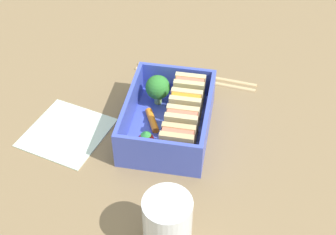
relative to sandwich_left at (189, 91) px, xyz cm
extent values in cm
cube|color=olive|center=(5.60, -2.32, -4.56)|extent=(120.00, 120.00, 2.00)
cube|color=#4254C4|center=(5.60, -2.32, -2.96)|extent=(16.73, 12.11, 1.20)
cube|color=#4254C4|center=(5.60, 3.44, 0.03)|extent=(16.73, 0.60, 4.77)
cube|color=#4254C4|center=(5.60, -8.08, 0.03)|extent=(16.73, 0.60, 4.77)
cube|color=#4254C4|center=(-2.47, -2.32, 0.03)|extent=(0.60, 10.91, 4.77)
cube|color=#4254C4|center=(13.66, -2.32, 0.03)|extent=(0.60, 10.91, 4.77)
cube|color=#D4C285|center=(-0.92, 0.00, 0.00)|extent=(0.92, 4.64, 4.72)
cube|color=#D87259|center=(0.00, 0.00, 0.00)|extent=(0.92, 4.27, 4.34)
cube|color=#D4C285|center=(0.92, 0.00, 0.00)|extent=(0.92, 4.64, 4.72)
cube|color=#DAC187|center=(2.82, 0.00, 0.00)|extent=(0.92, 4.64, 4.72)
cube|color=orange|center=(3.73, 0.00, 0.00)|extent=(0.92, 4.27, 4.34)
cube|color=#DAC187|center=(4.65, 0.00, 0.00)|extent=(0.92, 4.64, 4.72)
cube|color=#D5BD86|center=(6.55, 0.00, 0.00)|extent=(0.92, 4.64, 4.72)
cube|color=#D87259|center=(7.46, 0.00, 0.00)|extent=(0.92, 4.27, 4.34)
cube|color=#D5BD86|center=(8.38, 0.00, 0.00)|extent=(0.92, 4.64, 4.72)
cube|color=tan|center=(10.28, 0.00, 0.00)|extent=(0.92, 4.64, 4.72)
cube|color=#D87259|center=(11.19, 0.00, 0.00)|extent=(0.92, 4.27, 4.34)
cube|color=tan|center=(12.11, 0.00, 0.00)|extent=(0.92, 4.64, 4.72)
cylinder|color=#90C06B|center=(0.87, -4.77, -1.50)|extent=(1.17, 1.17, 1.73)
sphere|color=#307D2F|center=(0.87, -4.77, 0.69)|extent=(3.77, 3.77, 3.77)
cylinder|color=orange|center=(5.50, -4.73, -1.84)|extent=(4.60, 2.90, 1.04)
sphere|color=red|center=(10.60, -4.53, -1.14)|extent=(2.45, 2.45, 2.45)
cone|color=green|center=(10.60, -4.53, 0.39)|extent=(1.47, 1.47, 0.60)
cylinder|color=tan|center=(-8.64, 0.00, -3.21)|extent=(3.10, 20.88, 0.70)
cylinder|color=tan|center=(-7.26, -0.16, -3.21)|extent=(3.10, 20.88, 0.70)
cylinder|color=white|center=(24.25, 0.98, 0.22)|extent=(5.79, 5.79, 7.56)
cube|color=silver|center=(8.79, -17.16, -3.36)|extent=(13.83, 13.68, 0.40)
camera|label=1|loc=(54.85, 6.58, 45.97)|focal=50.00mm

